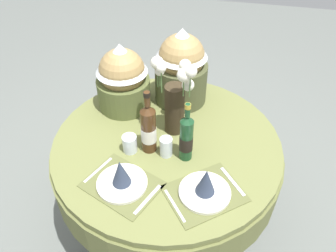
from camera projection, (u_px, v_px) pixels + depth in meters
ground at (167, 218)px, 2.31m from camera, size 8.00×8.00×0.00m
dining_table at (167, 159)px, 1.92m from camera, size 1.25×1.25×0.73m
place_setting_left at (121, 178)px, 1.57m from camera, size 0.41×0.37×0.16m
place_setting_right at (205, 187)px, 1.53m from camera, size 0.43×0.42×0.16m
flower_vase at (175, 98)px, 1.74m from camera, size 0.23×0.20×0.46m
wine_bottle_left at (186, 138)px, 1.65m from camera, size 0.07×0.07×0.34m
wine_bottle_centre at (149, 128)px, 1.69m from camera, size 0.08×0.08×0.36m
tumbler_near_right at (130, 144)px, 1.74m from camera, size 0.08×0.08×0.09m
tumbler_mid at (166, 147)px, 1.72m from camera, size 0.06×0.06×0.11m
gift_tub_back_left at (122, 75)px, 1.93m from camera, size 0.31×0.31×0.41m
gift_tub_back_centre at (182, 64)px, 1.95m from camera, size 0.31×0.31×0.47m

